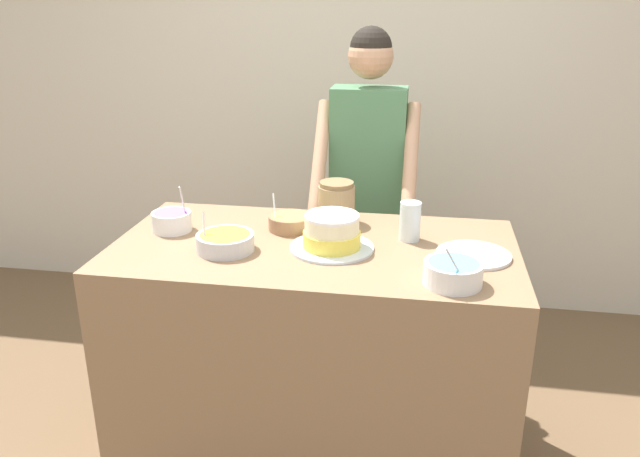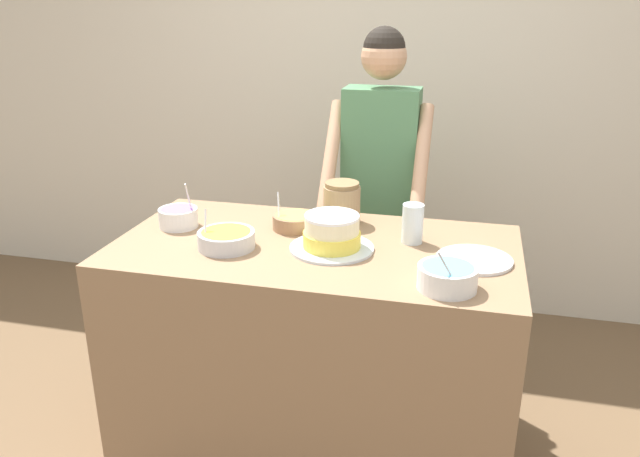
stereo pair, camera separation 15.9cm
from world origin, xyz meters
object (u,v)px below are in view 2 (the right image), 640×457
person_baker (380,170)px  cake (332,234)px  frosting_bowl_orange (226,239)px  ceramic_plate (474,260)px  frosting_bowl_yellow (294,221)px  stoneware_jar (342,203)px  drinking_glass (413,224)px  frosting_bowl_purple (178,217)px  frosting_bowl_blue (447,276)px

person_baker → cake: (-0.05, -0.76, -0.04)m
frosting_bowl_orange → ceramic_plate: size_ratio=0.80×
cake → frosting_bowl_yellow: 0.26m
stoneware_jar → ceramic_plate: bearing=-27.6°
drinking_glass → ceramic_plate: bearing=-29.2°
cake → frosting_bowl_purple: frosting_bowl_purple is taller
frosting_bowl_yellow → frosting_bowl_blue: (0.61, -0.40, 0.01)m
person_baker → frosting_bowl_orange: size_ratio=8.10×
cake → frosting_bowl_orange: (-0.37, -0.08, -0.02)m
drinking_glass → ceramic_plate: drinking_glass is taller
person_baker → stoneware_jar: bearing=-99.5°
person_baker → drinking_glass: bearing=-70.5°
frosting_bowl_yellow → drinking_glass: drinking_glass is taller
person_baker → frosting_bowl_orange: 0.94m
frosting_bowl_purple → frosting_bowl_orange: frosting_bowl_purple is taller
frosting_bowl_blue → ceramic_plate: bearing=71.5°
cake → frosting_bowl_purple: 0.65m
ceramic_plate → stoneware_jar: stoneware_jar is taller
cake → frosting_bowl_blue: 0.48m
drinking_glass → frosting_bowl_purple: bearing=-176.6°
person_baker → cake: bearing=-94.0°
drinking_glass → frosting_bowl_blue: bearing=-68.1°
cake → drinking_glass: (0.27, 0.14, 0.01)m
frosting_bowl_orange → drinking_glass: drinking_glass is taller
frosting_bowl_blue → stoneware_jar: 0.68m
frosting_bowl_purple → ceramic_plate: (1.14, -0.07, -0.04)m
frosting_bowl_purple → frosting_bowl_orange: size_ratio=0.91×
frosting_bowl_blue → frosting_bowl_orange: size_ratio=0.90×
cake → frosting_bowl_purple: (-0.64, 0.08, -0.02)m
stoneware_jar → frosting_bowl_orange: bearing=-133.7°
cake → drinking_glass: drinking_glass is taller
person_baker → stoneware_jar: 0.48m
cake → frosting_bowl_orange: 0.38m
frosting_bowl_orange → stoneware_jar: size_ratio=1.23×
frosting_bowl_purple → frosting_bowl_yellow: frosting_bowl_purple is taller
frosting_bowl_yellow → cake: bearing=-42.4°
frosting_bowl_purple → stoneware_jar: 0.65m
cake → drinking_glass: size_ratio=2.08×
person_baker → frosting_bowl_orange: bearing=-117.1°
frosting_bowl_orange → drinking_glass: (0.65, 0.22, 0.04)m
frosting_bowl_orange → drinking_glass: size_ratio=1.41×
frosting_bowl_blue → stoneware_jar: size_ratio=1.11×
frosting_bowl_orange → person_baker: bearing=62.9°
cake → frosting_bowl_blue: size_ratio=1.63×
cake → stoneware_jar: (-0.03, 0.29, 0.02)m
frosting_bowl_purple → drinking_glass: size_ratio=1.29×
frosting_bowl_purple → frosting_bowl_blue: bearing=-16.4°
person_baker → frosting_bowl_blue: (0.37, -0.98, -0.06)m
stoneware_jar → frosting_bowl_blue: bearing=-49.1°
frosting_bowl_orange → stoneware_jar: (0.35, 0.36, 0.05)m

